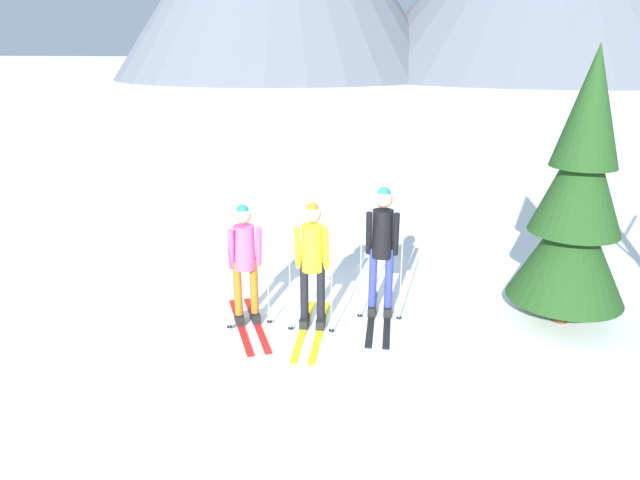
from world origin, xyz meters
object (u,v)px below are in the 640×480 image
(skier_in_black, at_px, (382,244))
(pine_tree_near, at_px, (577,204))
(skier_in_pink, at_px, (245,261))
(skier_in_yellow, at_px, (312,259))

(skier_in_black, relative_size, pine_tree_near, 0.51)
(skier_in_pink, bearing_deg, pine_tree_near, 13.03)
(skier_in_pink, height_order, pine_tree_near, pine_tree_near)
(skier_in_yellow, bearing_deg, skier_in_black, 33.78)
(skier_in_yellow, bearing_deg, pine_tree_near, 15.25)
(pine_tree_near, bearing_deg, skier_in_pink, -166.97)
(skier_in_pink, relative_size, skier_in_yellow, 0.95)
(skier_in_yellow, height_order, pine_tree_near, pine_tree_near)
(skier_in_yellow, distance_m, skier_in_black, 1.01)
(skier_in_black, height_order, pine_tree_near, pine_tree_near)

